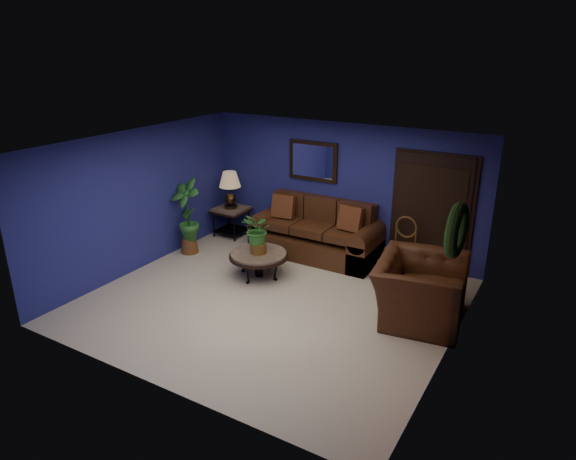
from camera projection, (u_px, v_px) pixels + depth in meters
The scene contains 18 objects.
floor at pixel (272, 301), 8.17m from camera, with size 5.50×5.50×0.00m, color beige.
wall_back at pixel (341, 189), 9.75m from camera, with size 5.50×0.04×2.50m, color navy.
wall_left at pixel (139, 200), 9.04m from camera, with size 0.04×5.00×2.50m, color navy.
wall_right_brick at pixel (456, 266), 6.42m from camera, with size 0.04×5.00×2.50m, color maroon.
ceiling at pixel (270, 145), 7.29m from camera, with size 5.50×5.00×0.02m, color silver.
crown_molding at pixel (465, 174), 6.02m from camera, with size 0.03×5.00×0.14m, color white.
wall_mirror at pixel (313, 161), 9.84m from camera, with size 1.02×0.06×0.77m, color #412A15.
closet_door at pixel (431, 214), 8.96m from camera, with size 1.44×0.06×2.18m, color black.
wreath at pixel (457, 230), 6.33m from camera, with size 0.72×0.72×0.16m, color black.
sofa at pixel (318, 236), 9.86m from camera, with size 2.44×1.05×1.10m.
coffee_table at pixel (259, 256), 8.90m from camera, with size 1.03×1.03×0.44m.
end_table at pixel (231, 214), 10.75m from camera, with size 0.67×0.67×0.61m.
table_lamp at pixel (230, 186), 10.54m from camera, with size 0.45×0.45×0.74m.
side_chair at pixel (403, 242), 9.02m from camera, with size 0.46×0.46×1.01m.
armchair at pixel (420, 290), 7.53m from camera, with size 1.41×1.24×0.92m, color #452313.
coffee_plant at pixel (258, 232), 8.75m from camera, with size 0.65×0.60×0.71m.
floor_plant at pixel (446, 276), 7.99m from camera, with size 0.47×0.42×0.85m.
tall_plant at pixel (187, 214), 9.76m from camera, with size 0.71×0.54×1.47m.
Camera 1 is at (3.91, -6.12, 3.91)m, focal length 32.00 mm.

